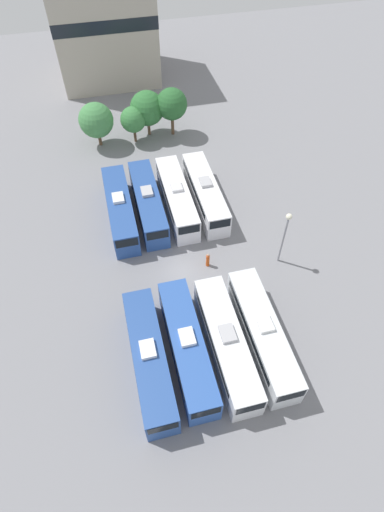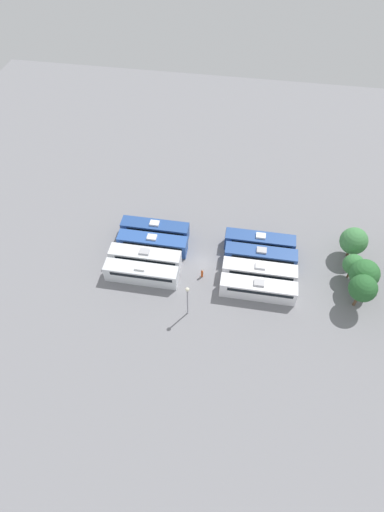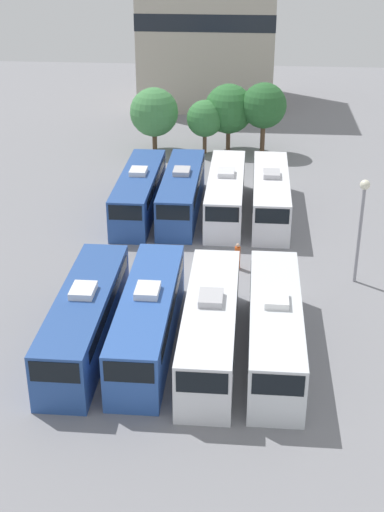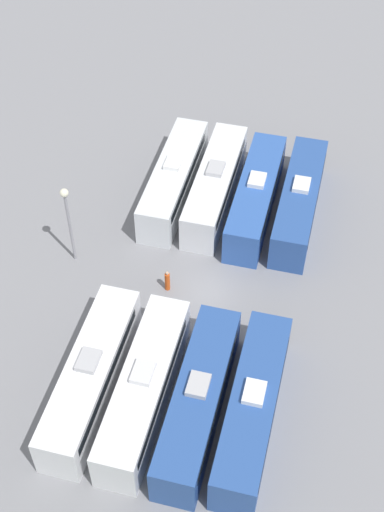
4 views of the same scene
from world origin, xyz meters
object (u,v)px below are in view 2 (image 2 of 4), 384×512
bus_5 (261,256)px  tree_1 (354,265)px  bus_2 (145,258)px  tree_2 (364,274)px  light_pole (187,296)px  tree_3 (363,288)px  worker_person (202,273)px  bus_6 (259,272)px  bus_0 (155,229)px  tree_0 (354,241)px  bus_7 (258,289)px  bus_3 (141,273)px  bus_1 (153,243)px  bus_4 (260,242)px

bus_5 → tree_1: bearing=87.2°
bus_2 → tree_2: tree_2 is taller
tree_2 → light_pole: bearing=-71.1°
tree_3 → worker_person: bearing=-93.8°
bus_6 → worker_person: (1.16, -9.12, -0.85)m
bus_0 → tree_3: 34.84m
bus_2 → light_pole: (8.35, 8.49, 2.93)m
bus_5 → worker_person: bus_5 is taller
worker_person → tree_0: bearing=109.6°
bus_7 → tree_0: bearing=125.8°
bus_6 → tree_1: 14.76m
bus_6 → tree_3: 15.44m
bus_3 → tree_1: bearing=100.1°
bus_1 → bus_7: bearing=70.3°
bus_4 → worker_person: (7.62, -8.84, -0.85)m
bus_2 → tree_1: tree_1 is taller
bus_5 → tree_2: 16.05m
bus_3 → tree_3: tree_3 is taller
bus_4 → bus_7: bearing=1.6°
bus_5 → light_pole: light_pole is taller
bus_0 → bus_5: size_ratio=1.00×
bus_0 → bus_6: 19.63m
bus_6 → light_pole: (8.40, -10.26, 2.93)m
bus_3 → light_pole: (5.10, 8.36, 2.93)m
bus_3 → light_pole: bearing=58.6°
bus_4 → bus_7: 9.80m
bus_0 → bus_6: same height
bus_0 → bus_5: (3.18, 18.56, 0.00)m
tree_2 → tree_3: (3.22, -0.72, 0.54)m
bus_6 → tree_0: 16.61m
bus_6 → bus_2: bearing=-89.8°
bus_2 → bus_5: bearing=100.1°
tree_2 → tree_3: bearing=-12.7°
bus_1 → bus_3: 6.53m
bus_1 → tree_1: tree_1 is taller
bus_6 → tree_3: (2.77, 14.93, 2.79)m
bus_6 → tree_0: size_ratio=2.00×
bus_0 → tree_2: tree_2 is taller
bus_7 → bus_3: bearing=-90.1°
bus_4 → bus_6: bearing=2.4°
light_pole → tree_2: size_ratio=1.07×
bus_7 → tree_3: bearing=92.1°
bus_4 → worker_person: bus_4 is taller
bus_0 → bus_2: size_ratio=1.00×
light_pole → tree_1: 27.06m
bus_2 → light_pole: size_ratio=1.79×
bus_0 → bus_5: 18.83m
tree_2 → tree_3: size_ratio=0.95×
bus_3 → bus_0: bearing=179.5°
bus_0 → bus_5: bearing=80.3°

